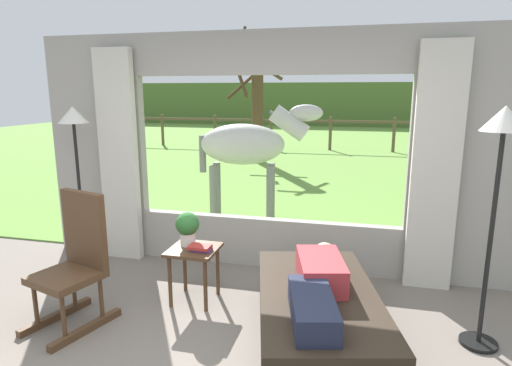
{
  "coord_description": "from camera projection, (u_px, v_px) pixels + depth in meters",
  "views": [
    {
      "loc": [
        0.98,
        -2.21,
        1.94
      ],
      "look_at": [
        0.0,
        1.8,
        1.05
      ],
      "focal_mm": 30.13,
      "sensor_mm": 36.0,
      "label": 1
    }
  ],
  "objects": [
    {
      "name": "curtain_panel_right",
      "position": [
        435.0,
        170.0,
        4.11
      ],
      "size": [
        0.44,
        0.1,
        2.4
      ],
      "primitive_type": "cube",
      "color": "beige",
      "rests_on": "ground_plane"
    },
    {
      "name": "distant_hill_ridge",
      "position": [
        345.0,
        104.0,
        24.33
      ],
      "size": [
        36.0,
        2.0,
        2.4
      ],
      "primitive_type": "cube",
      "color": "#4E6831",
      "rests_on": "ground_plane"
    },
    {
      "name": "curtain_panel_left",
      "position": [
        119.0,
        157.0,
        4.89
      ],
      "size": [
        0.44,
        0.1,
        2.4
      ],
      "primitive_type": "cube",
      "color": "beige",
      "rests_on": "ground_plane"
    },
    {
      "name": "pasture_fence_line",
      "position": [
        331.0,
        128.0,
        14.07
      ],
      "size": [
        16.1,
        0.1,
        1.1
      ],
      "color": "brown",
      "rests_on": "outdoor_pasture_lawn"
    },
    {
      "name": "reclining_person",
      "position": [
        318.0,
        282.0,
        3.25
      ],
      "size": [
        0.47,
        1.43,
        0.22
      ],
      "rotation": [
        0.0,
        0.0,
        0.24
      ],
      "color": "#B23338",
      "rests_on": "recliner_sofa"
    },
    {
      "name": "horse",
      "position": [
        248.0,
        145.0,
        6.31
      ],
      "size": [
        1.82,
        0.74,
        1.73
      ],
      "rotation": [
        0.0,
        0.0,
        -1.42
      ],
      "color": "#B2B2AD",
      "rests_on": "outdoor_pasture_lawn"
    },
    {
      "name": "rocking_chair",
      "position": [
        76.0,
        261.0,
        3.59
      ],
      "size": [
        0.64,
        0.79,
        1.12
      ],
      "rotation": [
        0.0,
        0.0,
        -0.3
      ],
      "color": "#4C331E",
      "rests_on": "ground_plane"
    },
    {
      "name": "back_wall_with_window",
      "position": [
        266.0,
        156.0,
        4.62
      ],
      "size": [
        5.2,
        0.12,
        2.55
      ],
      "color": "#9E998E",
      "rests_on": "ground_plane"
    },
    {
      "name": "potted_plant",
      "position": [
        187.0,
        227.0,
        3.99
      ],
      "size": [
        0.22,
        0.22,
        0.32
      ],
      "color": "silver",
      "rests_on": "side_table"
    },
    {
      "name": "side_table",
      "position": [
        194.0,
        258.0,
        3.97
      ],
      "size": [
        0.44,
        0.44,
        0.52
      ],
      "color": "#4C331E",
      "rests_on": "ground_plane"
    },
    {
      "name": "book_stack",
      "position": [
        200.0,
        248.0,
        3.88
      ],
      "size": [
        0.21,
        0.15,
        0.05
      ],
      "color": "#59336B",
      "rests_on": "side_table"
    },
    {
      "name": "floor_lamp_right",
      "position": [
        501.0,
        156.0,
        3.04
      ],
      "size": [
        0.32,
        0.32,
        1.84
      ],
      "color": "black",
      "rests_on": "ground_plane"
    },
    {
      "name": "floor_lamp_left",
      "position": [
        75.0,
        138.0,
        4.68
      ],
      "size": [
        0.32,
        0.32,
        1.78
      ],
      "color": "black",
      "rests_on": "ground_plane"
    },
    {
      "name": "pasture_tree",
      "position": [
        256.0,
        101.0,
        11.7
      ],
      "size": [
        1.55,
        1.59,
        3.68
      ],
      "color": "#4C3823",
      "rests_on": "outdoor_pasture_lawn"
    },
    {
      "name": "outdoor_pasture_lawn",
      "position": [
        332.0,
        146.0,
        15.23
      ],
      "size": [
        36.0,
        21.68,
        0.02
      ],
      "primitive_type": "cube",
      "color": "olive",
      "rests_on": "ground_plane"
    },
    {
      "name": "recliner_sofa",
      "position": [
        318.0,
        315.0,
        3.36
      ],
      "size": [
        1.28,
        1.86,
        0.42
      ],
      "rotation": [
        0.0,
        0.0,
        0.24
      ],
      "color": "black",
      "rests_on": "ground_plane"
    }
  ]
}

